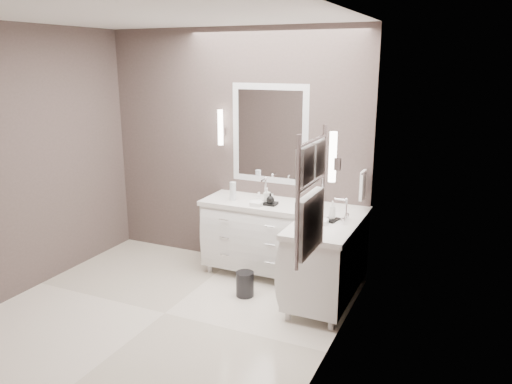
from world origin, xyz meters
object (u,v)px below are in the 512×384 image
at_px(vanity_right, 328,255).
at_px(vanity_back, 260,233).
at_px(towel_ladder, 310,202).
at_px(waste_bin, 245,284).

bearing_deg(vanity_right, vanity_back, 159.62).
relative_size(vanity_back, towel_ladder, 1.38).
distance_m(vanity_back, waste_bin, 0.68).
bearing_deg(vanity_back, vanity_right, -20.38).
distance_m(towel_ladder, waste_bin, 1.93).
xyz_separation_m(vanity_right, towel_ladder, (0.23, -1.30, 0.91)).
relative_size(towel_ladder, waste_bin, 3.50).
relative_size(vanity_right, waste_bin, 4.83).
distance_m(vanity_back, towel_ladder, 2.16).
relative_size(vanity_right, towel_ladder, 1.38).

